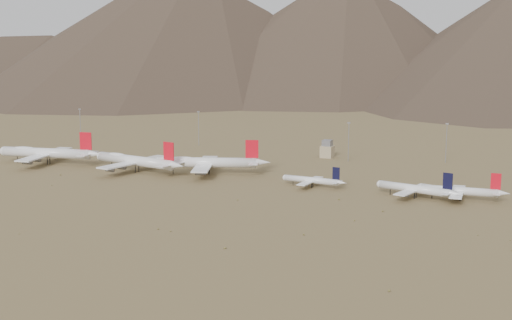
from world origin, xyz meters
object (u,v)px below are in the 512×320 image
at_px(widebody_west, 47,153).
at_px(widebody_east, 207,162).
at_px(widebody_centre, 136,161).
at_px(narrowbody_a, 313,180).
at_px(narrowbody_b, 416,189).
at_px(control_tower, 327,150).

distance_m(widebody_west, widebody_east, 109.97).
bearing_deg(widebody_centre, narrowbody_a, 11.23).
relative_size(widebody_west, widebody_east, 1.08).
bearing_deg(widebody_west, narrowbody_a, -9.89).
xyz_separation_m(widebody_west, narrowbody_a, (178.90, 2.57, -3.42)).
xyz_separation_m(widebody_centre, widebody_east, (42.14, 12.31, 0.05)).
xyz_separation_m(widebody_east, narrowbody_a, (69.64, -9.82, -3.16)).
xyz_separation_m(widebody_west, narrowbody_b, (235.44, -1.02, -2.51)).
bearing_deg(widebody_west, widebody_centre, -10.65).
relative_size(narrowbody_a, narrowbody_b, 0.83).
bearing_deg(narrowbody_a, widebody_west, -176.11).
distance_m(widebody_centre, narrowbody_b, 168.33).
distance_m(widebody_centre, widebody_east, 43.90).
xyz_separation_m(narrowbody_a, narrowbody_b, (56.53, -3.59, 0.90)).
relative_size(widebody_east, narrowbody_a, 1.79).
relative_size(widebody_west, narrowbody_a, 1.92).
height_order(widebody_east, narrowbody_a, widebody_east).
distance_m(narrowbody_a, narrowbody_b, 56.65).
bearing_deg(control_tower, narrowbody_a, -76.05).
bearing_deg(widebody_east, widebody_centre, 175.52).
xyz_separation_m(widebody_west, control_tower, (155.42, 97.09, -2.07)).
bearing_deg(narrowbody_b, widebody_east, -173.24).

